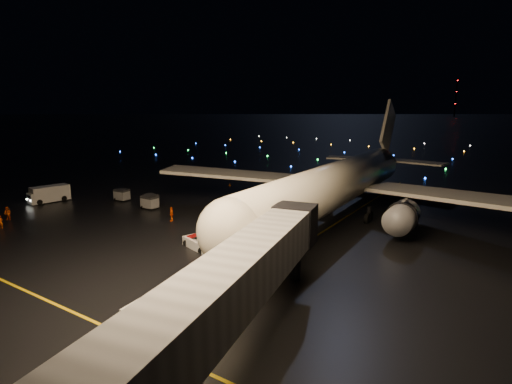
# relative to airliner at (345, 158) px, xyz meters

# --- Properties ---
(ground) EXTENTS (2000.00, 2000.00, 0.00)m
(ground) POSITION_rel_airliner_xyz_m (-11.27, 274.47, -7.84)
(ground) COLOR black
(ground) RESTS_ON ground
(lane_centre) EXTENTS (0.25, 80.00, 0.02)m
(lane_centre) POSITION_rel_airliner_xyz_m (0.73, -10.53, -7.83)
(lane_centre) COLOR #D6AB08
(lane_centre) RESTS_ON ground
(lane_cross) EXTENTS (60.00, 0.25, 0.02)m
(lane_cross) POSITION_rel_airliner_xyz_m (-16.27, -35.53, -7.83)
(lane_cross) COLOR #D6AB08
(lane_cross) RESTS_ON ground
(airliner) EXTENTS (56.52, 53.82, 15.67)m
(airliner) POSITION_rel_airliner_xyz_m (0.00, 0.00, 0.00)
(airliner) COLOR white
(airliner) RESTS_ON ground
(pushback_tug) EXTENTS (3.89, 2.29, 1.77)m
(pushback_tug) POSITION_rel_airliner_xyz_m (-0.42, -33.82, -6.95)
(pushback_tug) COLOR silver
(pushback_tug) RESTS_ON ground
(belt_loader) EXTENTS (6.48, 3.56, 3.03)m
(belt_loader) POSITION_rel_airliner_xyz_m (-7.71, -20.49, -6.32)
(belt_loader) COLOR silver
(belt_loader) RESTS_ON ground
(service_truck) EXTENTS (3.35, 7.08, 2.51)m
(service_truck) POSITION_rel_airliner_xyz_m (-41.05, -16.82, -6.58)
(service_truck) COLOR silver
(service_truck) RESTS_ON ground
(crew_a) EXTENTS (0.71, 0.71, 1.66)m
(crew_a) POSITION_rel_airliner_xyz_m (-32.41, -28.16, -7.01)
(crew_a) COLOR #F04D06
(crew_a) RESTS_ON ground
(crew_b) EXTENTS (1.06, 0.94, 1.82)m
(crew_b) POSITION_rel_airliner_xyz_m (-35.51, -25.80, -6.93)
(crew_b) COLOR #F04D06
(crew_b) RESTS_ON ground
(crew_c) EXTENTS (0.94, 1.16, 1.85)m
(crew_c) POSITION_rel_airliner_xyz_m (-17.43, -14.65, -6.91)
(crew_c) COLOR #F04D06
(crew_c) RESTS_ON ground
(safety_cone_0) EXTENTS (0.51, 0.51, 0.44)m
(safety_cone_0) POSITION_rel_airliner_xyz_m (-5.49, -6.43, -7.61)
(safety_cone_0) COLOR orange
(safety_cone_0) RESTS_ON ground
(safety_cone_1) EXTENTS (0.49, 0.49, 0.56)m
(safety_cone_1) POSITION_rel_airliner_xyz_m (-12.58, -2.35, -7.56)
(safety_cone_1) COLOR orange
(safety_cone_1) RESTS_ON ground
(safety_cone_2) EXTENTS (0.51, 0.51, 0.45)m
(safety_cone_2) POSITION_rel_airliner_xyz_m (-17.18, -5.99, -7.61)
(safety_cone_2) COLOR orange
(safety_cone_2) RESTS_ON ground
(safety_cone_3) EXTENTS (0.61, 0.61, 0.53)m
(safety_cone_3) POSITION_rel_airliner_xyz_m (-25.29, 8.53, -7.57)
(safety_cone_3) COLOR orange
(safety_cone_3) RESTS_ON ground
(radio_mast) EXTENTS (1.80, 1.80, 64.00)m
(radio_mast) POSITION_rel_airliner_xyz_m (-71.27, 714.47, 24.16)
(radio_mast) COLOR black
(radio_mast) RESTS_ON ground
(taxiway_lights) EXTENTS (164.00, 92.00, 0.36)m
(taxiway_lights) POSITION_rel_airliner_xyz_m (-11.27, 80.47, -7.66)
(taxiway_lights) COLOR black
(taxiway_lights) RESTS_ON ground
(baggage_cart_0) EXTENTS (2.23, 1.57, 1.89)m
(baggage_cart_0) POSITION_rel_airliner_xyz_m (-24.70, -11.63, -6.89)
(baggage_cart_0) COLOR gray
(baggage_cart_0) RESTS_ON ground
(baggage_cart_1) EXTENTS (2.26, 1.77, 1.74)m
(baggage_cart_1) POSITION_rel_airliner_xyz_m (-25.81, -10.32, -6.97)
(baggage_cart_1) COLOR gray
(baggage_cart_1) RESTS_ON ground
(baggage_cart_2) EXTENTS (2.23, 1.63, 1.81)m
(baggage_cart_2) POSITION_rel_airliner_xyz_m (-32.31, -10.37, -6.93)
(baggage_cart_2) COLOR gray
(baggage_cart_2) RESTS_ON ground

